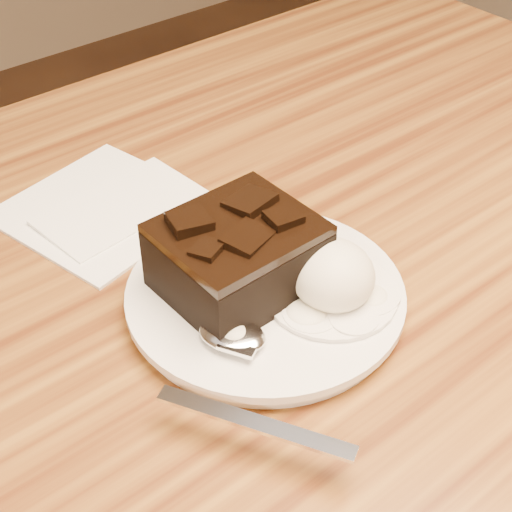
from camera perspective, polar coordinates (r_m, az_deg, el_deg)
plate at (r=0.55m, az=0.67°, el=-3.11°), size 0.19×0.19×0.02m
brownie at (r=0.53m, az=-1.33°, el=-0.27°), size 0.10×0.09×0.05m
ice_cream_scoop at (r=0.53m, az=5.56°, el=-1.37°), size 0.06×0.06×0.05m
melt_puddle at (r=0.54m, az=5.44°, el=-2.81°), size 0.09×0.09×0.00m
spoon at (r=0.50m, az=-1.72°, el=-5.85°), size 0.11×0.17×0.01m
napkin at (r=0.65m, az=-11.00°, el=3.49°), size 0.17×0.17×0.01m
crumb_a at (r=0.56m, az=3.42°, el=-0.91°), size 0.01×0.01×0.00m
crumb_b at (r=0.53m, az=-3.32°, el=-3.25°), size 0.01×0.01×0.00m
crumb_c at (r=0.57m, az=3.38°, el=0.15°), size 0.01×0.01×0.00m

